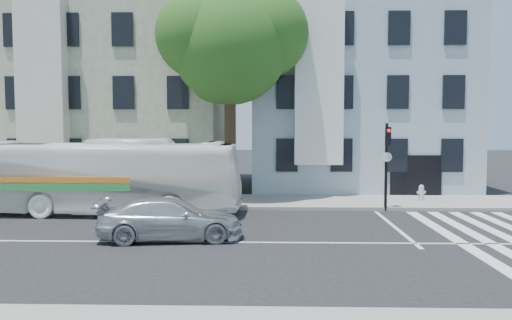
{
  "coord_description": "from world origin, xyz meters",
  "views": [
    {
      "loc": [
        1.9,
        -15.63,
        3.73
      ],
      "look_at": [
        1.39,
        3.38,
        2.4
      ],
      "focal_mm": 35.0,
      "sensor_mm": 36.0,
      "label": 1
    }
  ],
  "objects_px": {
    "traffic_signal": "(387,155)",
    "fire_hydrant": "(421,192)",
    "bus": "(105,176)",
    "sedan": "(170,219)"
  },
  "relations": [
    {
      "from": "traffic_signal",
      "to": "fire_hydrant",
      "type": "height_order",
      "value": "traffic_signal"
    },
    {
      "from": "bus",
      "to": "traffic_signal",
      "type": "distance_m",
      "value": 12.04
    },
    {
      "from": "bus",
      "to": "fire_hydrant",
      "type": "bearing_deg",
      "value": -75.76
    },
    {
      "from": "traffic_signal",
      "to": "fire_hydrant",
      "type": "relative_size",
      "value": 5.06
    },
    {
      "from": "sedan",
      "to": "fire_hydrant",
      "type": "relative_size",
      "value": 6.22
    },
    {
      "from": "bus",
      "to": "fire_hydrant",
      "type": "xyz_separation_m",
      "value": [
        14.14,
        3.13,
        -1.05
      ]
    },
    {
      "from": "bus",
      "to": "sedan",
      "type": "distance_m",
      "value": 5.96
    },
    {
      "from": "sedan",
      "to": "traffic_signal",
      "type": "xyz_separation_m",
      "value": [
        8.3,
        5.56,
        1.78
      ]
    },
    {
      "from": "sedan",
      "to": "fire_hydrant",
      "type": "distance_m",
      "value": 13.02
    },
    {
      "from": "fire_hydrant",
      "to": "traffic_signal",
      "type": "bearing_deg",
      "value": -134.85
    }
  ]
}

